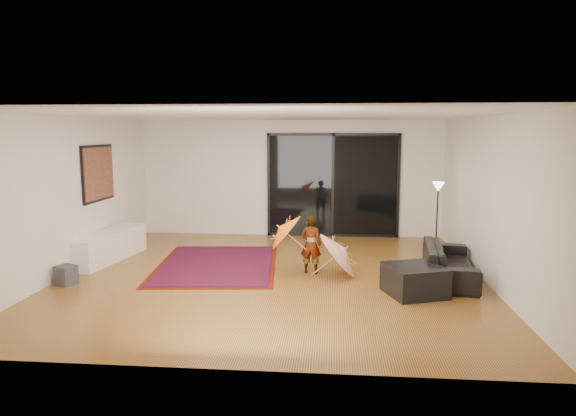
# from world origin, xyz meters

# --- Properties ---
(floor) EXTENTS (7.00, 7.00, 0.00)m
(floor) POSITION_xyz_m (0.00, 0.00, 0.00)
(floor) COLOR #A16E2C
(floor) RESTS_ON ground
(ceiling) EXTENTS (7.00, 7.00, 0.00)m
(ceiling) POSITION_xyz_m (0.00, 0.00, 2.70)
(ceiling) COLOR white
(ceiling) RESTS_ON wall_back
(wall_back) EXTENTS (7.00, 0.00, 7.00)m
(wall_back) POSITION_xyz_m (0.00, 3.50, 1.35)
(wall_back) COLOR silver
(wall_back) RESTS_ON floor
(wall_front) EXTENTS (7.00, 0.00, 7.00)m
(wall_front) POSITION_xyz_m (0.00, -3.50, 1.35)
(wall_front) COLOR silver
(wall_front) RESTS_ON floor
(wall_left) EXTENTS (0.00, 7.00, 7.00)m
(wall_left) POSITION_xyz_m (-3.50, 0.00, 1.35)
(wall_left) COLOR silver
(wall_left) RESTS_ON floor
(wall_right) EXTENTS (0.00, 7.00, 7.00)m
(wall_right) POSITION_xyz_m (3.50, 0.00, 1.35)
(wall_right) COLOR silver
(wall_right) RESTS_ON floor
(sliding_door) EXTENTS (3.06, 0.07, 2.40)m
(sliding_door) POSITION_xyz_m (1.00, 3.47, 1.20)
(sliding_door) COLOR black
(sliding_door) RESTS_ON wall_back
(painting) EXTENTS (0.04, 1.28, 1.08)m
(painting) POSITION_xyz_m (-3.46, 1.00, 1.65)
(painting) COLOR black
(painting) RESTS_ON wall_left
(media_console) EXTENTS (0.77, 2.03, 0.55)m
(media_console) POSITION_xyz_m (-3.25, 0.80, 0.28)
(media_console) COLOR white
(media_console) RESTS_ON floor
(speaker) EXTENTS (0.35, 0.35, 0.31)m
(speaker) POSITION_xyz_m (-3.25, -0.79, 0.16)
(speaker) COLOR #424244
(speaker) RESTS_ON floor
(persian_rug) EXTENTS (2.40, 3.17, 0.02)m
(persian_rug) POSITION_xyz_m (-1.10, 0.63, 0.01)
(persian_rug) COLOR #551307
(persian_rug) RESTS_ON floor
(sofa) EXTENTS (1.01, 2.05, 0.58)m
(sofa) POSITION_xyz_m (2.95, 0.09, 0.29)
(sofa) COLOR black
(sofa) RESTS_ON floor
(ottoman) EXTENTS (1.00, 1.00, 0.45)m
(ottoman) POSITION_xyz_m (2.25, -0.82, 0.22)
(ottoman) COLOR black
(ottoman) RESTS_ON floor
(floor_lamp) EXTENTS (0.25, 0.25, 1.44)m
(floor_lamp) POSITION_xyz_m (3.10, 1.98, 1.14)
(floor_lamp) COLOR black
(floor_lamp) RESTS_ON floor
(child) EXTENTS (0.40, 0.29, 1.01)m
(child) POSITION_xyz_m (0.64, 0.25, 0.51)
(child) COLOR #999999
(child) RESTS_ON floor
(parasol_orange) EXTENTS (0.61, 0.75, 0.85)m
(parasol_orange) POSITION_xyz_m (0.09, 0.20, 0.73)
(parasol_orange) COLOR orange
(parasol_orange) RESTS_ON child
(parasol_white) EXTENTS (0.73, 0.90, 0.96)m
(parasol_white) POSITION_xyz_m (1.24, 0.10, 0.50)
(parasol_white) COLOR white
(parasol_white) RESTS_ON floor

